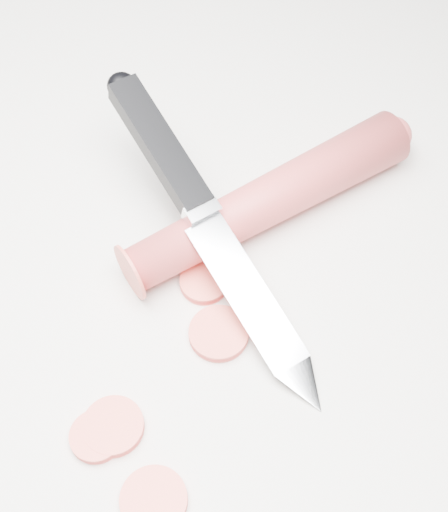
# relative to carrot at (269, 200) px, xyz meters

# --- Properties ---
(ground) EXTENTS (2.40, 2.40, 0.00)m
(ground) POSITION_rel_carrot_xyz_m (-0.05, -0.06, -0.02)
(ground) COLOR silver
(ground) RESTS_ON ground
(carrot) EXTENTS (0.17, 0.18, 0.03)m
(carrot) POSITION_rel_carrot_xyz_m (0.00, 0.00, 0.00)
(carrot) COLOR #C03637
(carrot) RESTS_ON ground
(carrot_slice_0) EXTENTS (0.04, 0.04, 0.01)m
(carrot_slice_0) POSITION_rel_carrot_xyz_m (-0.02, -0.20, -0.02)
(carrot_slice_0) COLOR #EB4E40
(carrot_slice_0) RESTS_ON ground
(carrot_slice_1) EXTENTS (0.03, 0.03, 0.01)m
(carrot_slice_1) POSITION_rel_carrot_xyz_m (-0.03, -0.06, -0.02)
(carrot_slice_1) COLOR #EB4E40
(carrot_slice_1) RESTS_ON ground
(carrot_slice_2) EXTENTS (0.03, 0.03, 0.01)m
(carrot_slice_2) POSITION_rel_carrot_xyz_m (-0.07, -0.18, -0.02)
(carrot_slice_2) COLOR #EB4E40
(carrot_slice_2) RESTS_ON ground
(carrot_slice_3) EXTENTS (0.04, 0.04, 0.01)m
(carrot_slice_3) POSITION_rel_carrot_xyz_m (-0.01, -0.10, -0.02)
(carrot_slice_3) COLOR #EB4E40
(carrot_slice_3) RESTS_ON ground
(carrot_slice_4) EXTENTS (0.04, 0.04, 0.01)m
(carrot_slice_4) POSITION_rel_carrot_xyz_m (-0.06, -0.17, -0.02)
(carrot_slice_4) COLOR #EB4E40
(carrot_slice_4) RESTS_ON ground
(kitchen_knife) EXTENTS (0.20, 0.19, 0.08)m
(kitchen_knife) POSITION_rel_carrot_xyz_m (-0.03, -0.04, 0.02)
(kitchen_knife) COLOR silver
(kitchen_knife) RESTS_ON ground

